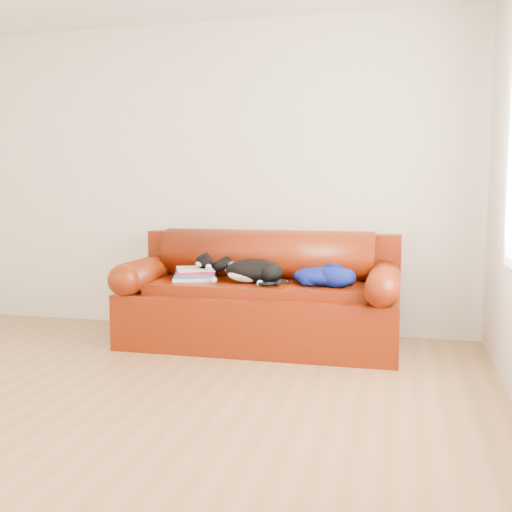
{
  "coord_description": "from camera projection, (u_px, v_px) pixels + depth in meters",
  "views": [
    {
      "loc": [
        1.6,
        -2.94,
        1.21
      ],
      "look_at": [
        0.56,
        1.35,
        0.71
      ],
      "focal_mm": 42.0,
      "sensor_mm": 36.0,
      "label": 1
    }
  ],
  "objects": [
    {
      "name": "cat",
      "position": [
        253.0,
        272.0,
        4.5
      ],
      "size": [
        0.6,
        0.38,
        0.23
      ],
      "rotation": [
        0.0,
        0.0,
        -0.36
      ],
      "color": "black",
      "rests_on": "sofa_base"
    },
    {
      "name": "sofa_base",
      "position": [
        260.0,
        315.0,
        4.63
      ],
      "size": [
        2.1,
        0.9,
        0.5
      ],
      "color": "#410A02",
      "rests_on": "ground"
    },
    {
      "name": "book_stack",
      "position": [
        195.0,
        274.0,
        4.66
      ],
      "size": [
        0.37,
        0.32,
        0.1
      ],
      "rotation": [
        0.0,
        0.0,
        0.38
      ],
      "color": "beige",
      "rests_on": "sofa_base"
    },
    {
      "name": "blanket",
      "position": [
        323.0,
        276.0,
        4.44
      ],
      "size": [
        0.52,
        0.5,
        0.15
      ],
      "rotation": [
        0.0,
        0.0,
        -0.29
      ],
      "color": "#080246",
      "rests_on": "sofa_base"
    },
    {
      "name": "sofa_back",
      "position": [
        267.0,
        272.0,
        4.83
      ],
      "size": [
        2.1,
        1.01,
        0.88
      ],
      "color": "#410A02",
      "rests_on": "ground"
    },
    {
      "name": "room_shell",
      "position": [
        116.0,
        101.0,
        3.15
      ],
      "size": [
        4.52,
        4.02,
        2.61
      ],
      "color": "beige",
      "rests_on": "ground"
    },
    {
      "name": "ground",
      "position": [
        102.0,
        406.0,
        3.35
      ],
      "size": [
        4.5,
        4.5,
        0.0
      ],
      "primitive_type": "plane",
      "color": "brown",
      "rests_on": "ground"
    }
  ]
}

